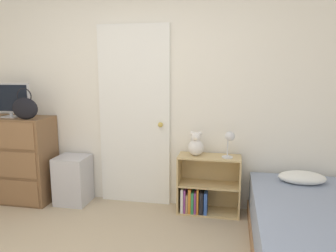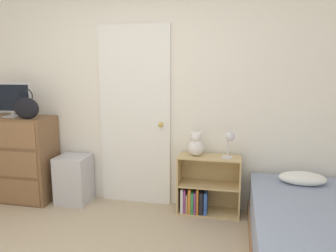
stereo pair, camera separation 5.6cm
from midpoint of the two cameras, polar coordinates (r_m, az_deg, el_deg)
wall_back at (r=3.77m, az=-3.80°, el=5.47°), size 10.00×0.06×2.55m
door_closed at (r=3.77m, az=-5.35°, el=1.65°), size 0.83×0.09×2.05m
dresser at (r=4.33m, az=-24.36°, el=-5.14°), size 0.88×0.44×1.01m
tv at (r=4.20m, az=-25.22°, el=4.24°), size 0.49×0.16×0.39m
handbag at (r=3.96m, az=-23.08°, el=2.96°), size 0.31×0.09×0.35m
storage_bin at (r=4.06m, az=-15.67°, el=-8.91°), size 0.36×0.35×0.56m
bookshelf at (r=3.68m, az=6.63°, el=-11.04°), size 0.67×0.28×0.64m
teddy_bear at (r=3.54m, az=5.35°, el=-3.36°), size 0.17×0.17×0.26m
desk_lamp at (r=3.45m, az=11.15°, el=-2.29°), size 0.13×0.12×0.29m
bed at (r=3.01m, az=24.87°, el=-17.52°), size 1.00×1.94×0.57m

